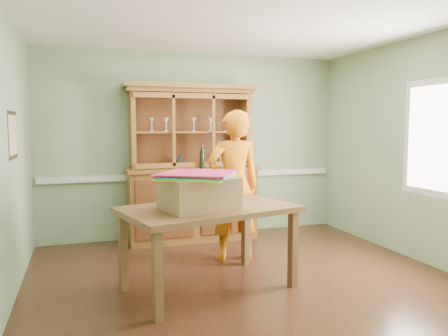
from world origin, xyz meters
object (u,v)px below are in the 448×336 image
object	(u,v)px
china_hutch	(192,186)
dining_table	(209,216)
person	(234,186)
cardboard_box	(199,193)

from	to	relation	value
china_hutch	dining_table	distance (m)	1.96
dining_table	person	xyz separation A→B (m)	(0.56, 0.84, 0.17)
cardboard_box	dining_table	bearing A→B (deg)	37.25
china_hutch	cardboard_box	xyz separation A→B (m)	(-0.44, -2.04, 0.21)
dining_table	china_hutch	bearing A→B (deg)	66.53
person	cardboard_box	bearing A→B (deg)	54.59
china_hutch	dining_table	size ratio (longest dim) A/B	1.19
cardboard_box	person	distance (m)	1.17
china_hutch	cardboard_box	world-z (taller)	china_hutch
cardboard_box	person	bearing A→B (deg)	53.83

